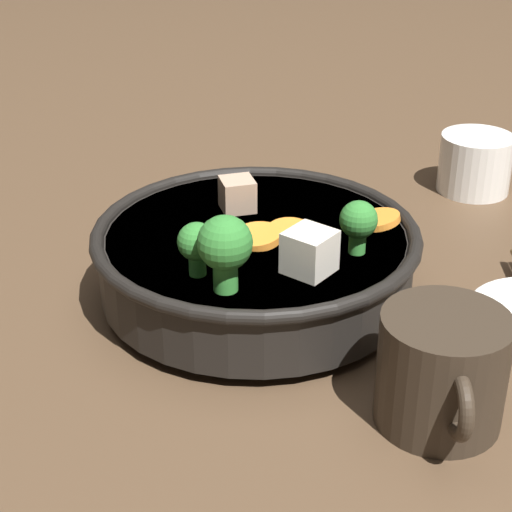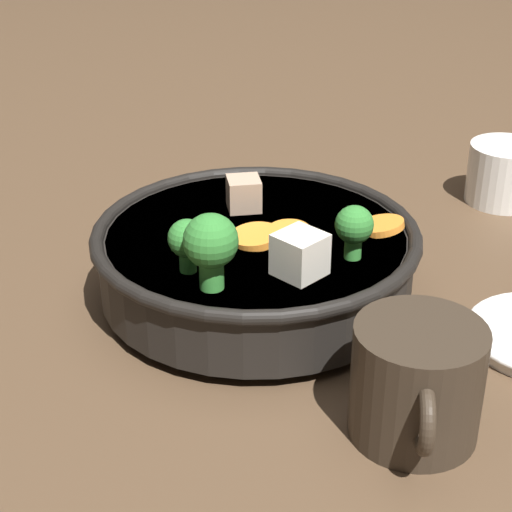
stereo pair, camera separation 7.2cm
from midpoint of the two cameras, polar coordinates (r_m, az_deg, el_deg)
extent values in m
plane|color=#4C3826|center=(0.74, 2.79, -2.93)|extent=(3.00, 3.00, 0.00)
cylinder|color=black|center=(0.74, 2.79, -2.59)|extent=(0.15, 0.15, 0.01)
cylinder|color=black|center=(0.72, 2.85, -0.45)|extent=(0.26, 0.26, 0.05)
torus|color=black|center=(0.71, 2.90, 1.43)|extent=(0.28, 0.28, 0.01)
cylinder|color=brown|center=(0.72, 2.87, 0.39)|extent=(0.25, 0.25, 0.03)
cylinder|color=orange|center=(0.71, 5.12, 1.55)|extent=(0.05, 0.05, 0.01)
cylinder|color=orange|center=(0.73, 11.16, 1.91)|extent=(0.05, 0.05, 0.01)
cylinder|color=orange|center=(0.70, 2.91, 1.21)|extent=(0.05, 0.05, 0.01)
cylinder|color=green|center=(0.68, 9.52, 0.50)|extent=(0.01, 0.01, 0.02)
sphere|color=#2D752D|center=(0.67, 9.66, 2.00)|extent=(0.03, 0.03, 0.03)
cylinder|color=green|center=(0.63, 0.31, -1.23)|extent=(0.02, 0.02, 0.02)
sphere|color=#2D752D|center=(0.61, 0.31, 0.93)|extent=(0.04, 0.04, 0.04)
cylinder|color=green|center=(0.65, -1.40, -0.40)|extent=(0.01, 0.01, 0.02)
sphere|color=#2D752D|center=(0.64, -1.42, 1.11)|extent=(0.03, 0.03, 0.03)
cube|color=silver|center=(0.65, 6.14, 0.02)|extent=(0.05, 0.05, 0.03)
cube|color=tan|center=(0.75, 1.94, 4.11)|extent=(0.03, 0.03, 0.03)
cylinder|color=white|center=(0.96, 18.35, 5.20)|extent=(0.08, 0.08, 0.06)
cylinder|color=brown|center=(0.95, 18.52, 6.25)|extent=(0.07, 0.07, 0.00)
cylinder|color=#33281E|center=(0.59, 14.16, -8.24)|extent=(0.09, 0.09, 0.08)
torus|color=#33281E|center=(0.55, 14.90, -10.60)|extent=(0.05, 0.01, 0.05)
camera|label=1|loc=(0.04, -87.14, 1.53)|focal=60.00mm
camera|label=2|loc=(0.04, 92.86, -1.53)|focal=60.00mm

